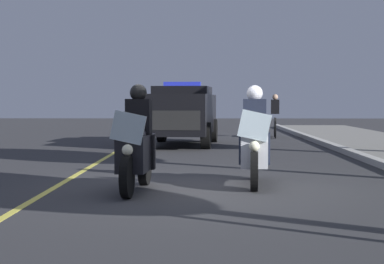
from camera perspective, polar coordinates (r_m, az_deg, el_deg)
ground_plane at (r=10.47m, az=-0.08°, el=-5.13°), size 80.00×80.00×0.00m
lane_stripe_center at (r=10.76m, az=-12.37°, el=-4.96°), size 48.00×0.12×0.01m
police_motorcycle_lead_left at (r=10.16m, az=-5.01°, el=-1.41°), size 2.14×0.62×1.72m
police_motorcycle_lead_right at (r=10.93m, az=5.64°, el=-1.12°), size 2.14×0.62×1.72m
police_suv at (r=20.50m, az=-0.90°, el=1.79°), size 5.04×2.38×2.05m
cyclist_background at (r=24.84m, az=7.49°, el=1.45°), size 1.76×0.34×1.69m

